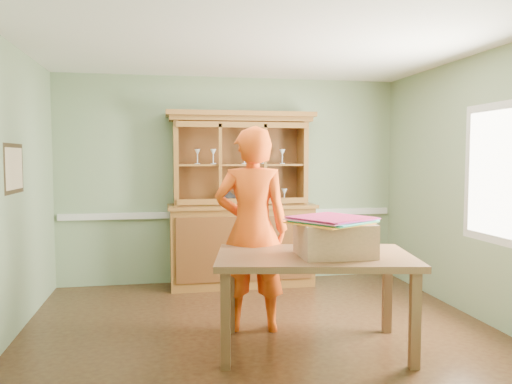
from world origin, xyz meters
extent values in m
plane|color=#492E17|center=(0.00, 0.00, 0.00)|extent=(4.50, 4.50, 0.00)
plane|color=white|center=(0.00, 0.00, 2.70)|extent=(4.50, 4.50, 0.00)
plane|color=gray|center=(0.00, 2.00, 1.35)|extent=(4.50, 0.00, 4.50)
plane|color=gray|center=(-2.25, 0.00, 1.35)|extent=(0.00, 4.00, 4.00)
plane|color=gray|center=(2.25, 0.00, 1.35)|extent=(0.00, 4.00, 4.00)
plane|color=gray|center=(0.00, -2.00, 1.35)|extent=(4.50, 0.00, 4.50)
cube|color=silver|center=(0.00, 1.98, 0.90)|extent=(4.41, 0.05, 0.08)
cube|color=#332414|center=(-2.23, 0.30, 1.55)|extent=(0.03, 0.60, 0.46)
cube|color=beige|center=(-2.22, 0.30, 1.55)|extent=(0.01, 0.52, 0.38)
cube|color=silver|center=(2.23, -0.30, 1.50)|extent=(0.03, 0.96, 1.36)
cube|color=white|center=(2.22, -0.30, 1.50)|extent=(0.01, 0.80, 1.20)
cube|color=brown|center=(0.09, 1.72, 0.50)|extent=(1.82, 0.56, 1.01)
cube|color=brown|center=(0.09, 1.71, 1.03)|extent=(1.88, 0.62, 0.04)
cube|color=#5C3215|center=(0.09, 1.98, 1.58)|extent=(1.72, 0.04, 1.06)
cube|color=brown|center=(-0.74, 1.81, 1.58)|extent=(0.06, 0.38, 1.06)
cube|color=brown|center=(0.92, 1.81, 1.58)|extent=(0.06, 0.38, 1.06)
cube|color=brown|center=(0.09, 1.81, 2.14)|extent=(1.82, 0.44, 0.06)
cube|color=brown|center=(0.09, 1.79, 2.20)|extent=(1.90, 0.48, 0.06)
cube|color=brown|center=(0.09, 1.81, 1.55)|extent=(1.59, 0.33, 0.03)
imported|color=#B2B2B7|center=(-0.06, 1.81, 1.15)|extent=(0.18, 0.18, 0.19)
imported|color=yellow|center=(-0.36, 1.81, 1.08)|extent=(0.22, 0.22, 0.05)
cylinder|color=black|center=(0.19, 1.55, 1.21)|extent=(0.07, 0.07, 0.32)
cube|color=brown|center=(0.37, -0.53, 0.80)|extent=(1.80, 1.27, 0.06)
cube|color=brown|center=(-0.43, -0.80, 0.39)|extent=(0.09, 0.09, 0.77)
cube|color=brown|center=(-0.28, 0.00, 0.39)|extent=(0.09, 0.09, 0.77)
cube|color=brown|center=(1.02, -1.07, 0.39)|extent=(0.09, 0.09, 0.77)
cube|color=brown|center=(1.17, -0.27, 0.39)|extent=(0.09, 0.09, 0.77)
cube|color=tan|center=(0.51, -0.63, 0.97)|extent=(0.61, 0.49, 0.28)
cube|color=orange|center=(0.48, -0.65, 1.11)|extent=(0.75, 0.75, 0.01)
cube|color=green|center=(0.48, -0.65, 1.12)|extent=(0.75, 0.75, 0.01)
cube|color=#2FDED7|center=(0.48, -0.65, 1.13)|extent=(0.75, 0.75, 0.01)
cube|color=pink|center=(0.48, -0.65, 1.14)|extent=(0.75, 0.75, 0.01)
cube|color=#EE24A8|center=(0.48, -0.65, 1.15)|extent=(0.75, 0.75, 0.01)
cube|color=#C81E58|center=(0.48, -0.65, 1.16)|extent=(0.75, 0.75, 0.01)
imported|color=#E44A0E|center=(-0.07, 0.04, 0.97)|extent=(0.77, 0.57, 1.94)
camera|label=1|loc=(-0.89, -4.58, 1.65)|focal=35.00mm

